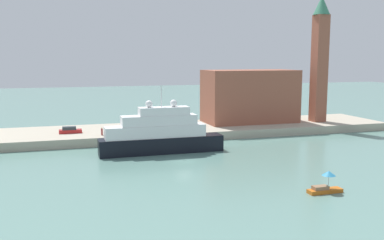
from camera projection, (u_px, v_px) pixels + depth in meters
ground at (184, 161)px, 71.90m from camera, size 400.00×400.00×0.00m
quay_dock at (153, 132)px, 95.56m from camera, size 110.00×18.23×1.79m
large_yacht at (160, 135)px, 77.85m from camera, size 22.52×3.74×12.37m
small_motorboat at (325, 185)px, 54.95m from camera, size 4.57×1.72×2.84m
harbor_building at (250, 96)px, 103.72m from camera, size 21.73×10.77×12.47m
bell_tower at (320, 55)px, 103.10m from camera, size 3.96×3.96×29.77m
parked_car at (70, 130)px, 88.65m from camera, size 4.53×1.75×1.34m
person_figure at (102, 132)px, 86.09m from camera, size 0.36×0.36×1.56m
mooring_bollard at (163, 131)px, 88.44m from camera, size 0.45×0.45×0.86m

